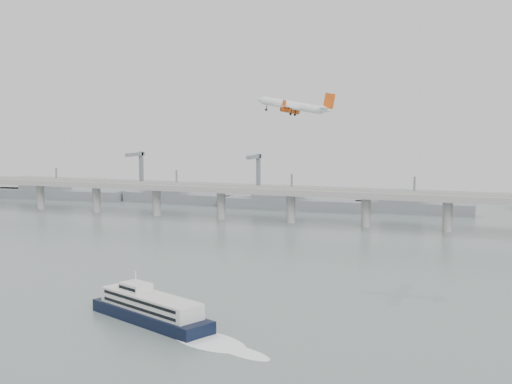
% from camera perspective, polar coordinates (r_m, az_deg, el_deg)
% --- Properties ---
extents(ground, '(900.00, 900.00, 0.00)m').
position_cam_1_polar(ground, '(258.87, -4.34, -9.16)').
color(ground, slate).
rests_on(ground, ground).
extents(bridge, '(800.00, 22.00, 23.90)m').
position_cam_1_polar(bridge, '(442.40, 6.48, -0.51)').
color(bridge, gray).
rests_on(bridge, ground).
extents(distant_fleet, '(453.00, 60.90, 40.00)m').
position_cam_1_polar(distant_fleet, '(559.88, -7.34, -0.32)').
color(distant_fleet, slate).
rests_on(distant_fleet, ground).
extents(ferry, '(80.34, 41.23, 16.08)m').
position_cam_1_polar(ferry, '(236.08, -8.76, -9.62)').
color(ferry, black).
rests_on(ferry, ground).
extents(airliner, '(38.49, 34.84, 10.23)m').
position_cam_1_polar(airliner, '(308.07, 3.20, 7.17)').
color(airliner, white).
rests_on(airliner, ground).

